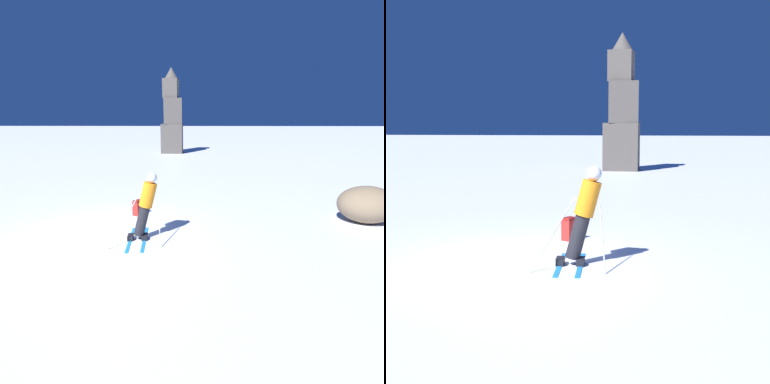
% 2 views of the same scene
% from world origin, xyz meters
% --- Properties ---
extents(ground_plane, '(300.00, 300.00, 0.00)m').
position_xyz_m(ground_plane, '(0.00, 0.00, 0.00)').
color(ground_plane, white).
extents(skier, '(1.28, 1.72, 1.79)m').
position_xyz_m(skier, '(1.09, 0.06, 0.98)').
color(skier, '#1E7AC6').
rests_on(skier, ground).
extents(rock_pillar, '(1.94, 1.71, 7.59)m').
position_xyz_m(rock_pillar, '(-0.37, 20.95, 3.18)').
color(rock_pillar, '#4C4742').
rests_on(rock_pillar, ground).
extents(spare_backpack, '(0.33, 0.37, 0.50)m').
position_xyz_m(spare_backpack, '(0.42, 2.04, 0.24)').
color(spare_backpack, '#AD231E').
rests_on(spare_backpack, ground).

